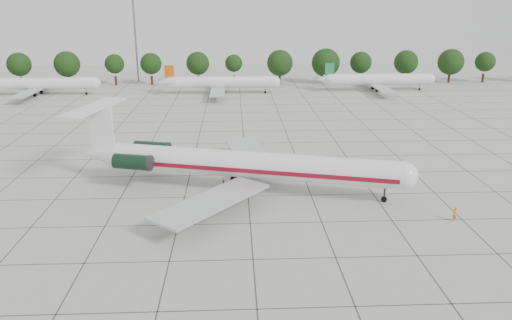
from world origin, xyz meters
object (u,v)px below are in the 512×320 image
(bg_airliner_b, at_px, (40,84))
(bg_airliner_d, at_px, (378,80))
(bg_airliner_c, at_px, (221,83))
(main_airliner, at_px, (234,163))
(ground_crew, at_px, (455,214))
(floodlight_mast, at_px, (135,32))

(bg_airliner_b, xyz_separation_m, bg_airliner_d, (87.87, 2.64, 0.00))
(bg_airliner_b, distance_m, bg_airliner_c, 46.05)
(main_airliner, relative_size, bg_airliner_d, 1.54)
(bg_airliner_b, bearing_deg, ground_crew, -46.87)
(main_airliner, relative_size, bg_airliner_b, 1.54)
(bg_airliner_b, distance_m, floodlight_mast, 32.13)
(bg_airliner_c, height_order, floodlight_mast, floodlight_mast)
(main_airliner, xyz_separation_m, floodlight_mast, (-28.26, 89.73, 10.63))
(bg_airliner_d, bearing_deg, ground_crew, -99.86)
(main_airliner, relative_size, bg_airliner_c, 1.54)
(bg_airliner_c, xyz_separation_m, floodlight_mast, (-25.22, 21.75, 11.37))
(bg_airliner_b, xyz_separation_m, bg_airliner_c, (46.05, -0.09, 0.00))
(main_airliner, height_order, bg_airliner_c, main_airliner)
(ground_crew, height_order, bg_airliner_b, bg_airliner_b)
(main_airliner, height_order, bg_airliner_b, main_airliner)
(bg_airliner_d, distance_m, floodlight_mast, 70.61)
(ground_crew, xyz_separation_m, floodlight_mast, (-52.90, 100.36, 13.43))
(bg_airliner_b, bearing_deg, floodlight_mast, 46.11)
(ground_crew, height_order, bg_airliner_d, bg_airliner_d)
(floodlight_mast, bearing_deg, main_airliner, -72.52)
(bg_airliner_d, bearing_deg, bg_airliner_b, -178.28)
(ground_crew, height_order, bg_airliner_c, bg_airliner_c)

